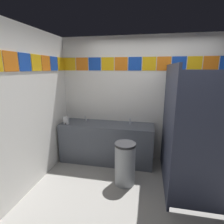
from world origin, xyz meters
TOP-DOWN VIEW (x-y plane):
  - ground_plane at (0.00, 0.00)m, footprint 7.92×7.92m
  - wall_back at (-0.00, 1.44)m, footprint 3.60×0.09m
  - wall_side at (-1.84, -0.00)m, footprint 0.09×2.80m
  - vanity_counter at (-0.80, 1.12)m, footprint 1.91×0.57m
  - faucet_left at (-1.27, 1.21)m, footprint 0.04×0.10m
  - faucet_right at (-0.32, 1.21)m, footprint 0.04×0.10m
  - soap_dispenser at (-1.60, 0.95)m, footprint 0.09×0.09m
  - stall_divider at (0.51, 0.39)m, footprint 0.92×1.50m
  - toilet at (0.81, 1.00)m, footprint 0.39×0.49m
  - trash_bin at (-0.32, 0.42)m, footprint 0.35×0.35m

SIDE VIEW (x-z plane):
  - ground_plane at x=0.00m, z-range 0.00..0.00m
  - toilet at x=0.81m, z-range -0.07..0.67m
  - trash_bin at x=-0.32m, z-range 0.00..0.74m
  - vanity_counter at x=-0.80m, z-range 0.01..0.83m
  - faucet_left at x=-1.27m, z-range 0.80..0.94m
  - faucet_right at x=-0.32m, z-range 0.80..0.94m
  - soap_dispenser at x=-1.60m, z-range 0.82..0.98m
  - stall_divider at x=0.51m, z-range 0.00..2.00m
  - wall_side at x=-1.84m, z-range 0.01..2.57m
  - wall_back at x=0.00m, z-range 0.01..2.57m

